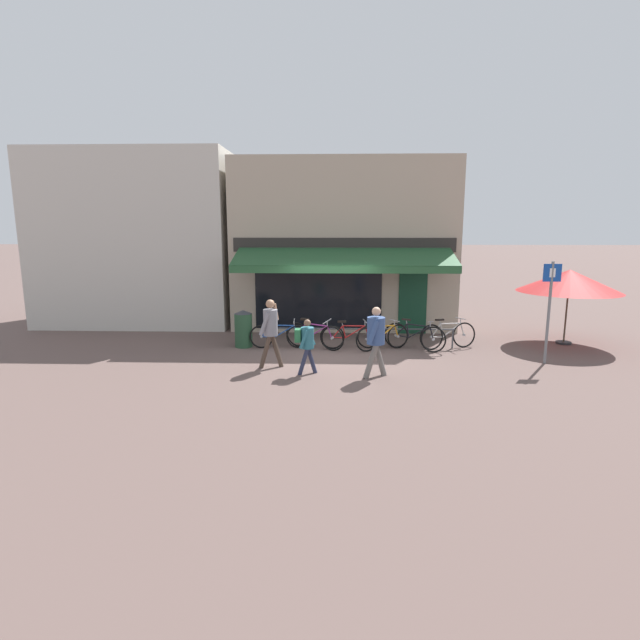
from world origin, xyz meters
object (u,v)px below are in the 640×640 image
(bicycle_orange, at_px, (382,337))
(bicycle_silver, at_px, (448,335))
(bicycle_blue, at_px, (280,336))
(bicycle_purple, at_px, (314,335))
(bicycle_black, at_px, (414,336))
(pedestrian_adult, at_px, (271,326))
(cafe_parasol, at_px, (569,281))
(litter_bin, at_px, (243,328))
(parking_sign, at_px, (550,302))
(bicycle_red, at_px, (351,336))
(pedestrian_child, at_px, (306,340))
(pedestrian_second_adult, at_px, (376,335))

(bicycle_orange, height_order, bicycle_silver, bicycle_silver)
(bicycle_silver, bearing_deg, bicycle_blue, 163.61)
(bicycle_purple, bearing_deg, bicycle_black, 25.13)
(bicycle_orange, xyz_separation_m, pedestrian_adult, (-2.90, -1.87, 0.67))
(bicycle_orange, height_order, cafe_parasol, cafe_parasol)
(litter_bin, distance_m, parking_sign, 8.20)
(cafe_parasol, bearing_deg, bicycle_orange, -170.19)
(bicycle_red, bearing_deg, pedestrian_child, -121.43)
(pedestrian_second_adult, height_order, parking_sign, parking_sign)
(bicycle_orange, bearing_deg, cafe_parasol, -15.20)
(bicycle_red, xyz_separation_m, pedestrian_second_adult, (0.50, -2.66, 0.62))
(pedestrian_adult, distance_m, pedestrian_second_adult, 2.61)
(pedestrian_adult, height_order, pedestrian_second_adult, pedestrian_adult)
(pedestrian_adult, relative_size, litter_bin, 1.59)
(bicycle_blue, bearing_deg, pedestrian_second_adult, -49.31)
(bicycle_black, bearing_deg, pedestrian_adult, -125.65)
(pedestrian_second_adult, height_order, litter_bin, pedestrian_second_adult)
(bicycle_blue, height_order, parking_sign, parking_sign)
(bicycle_silver, xyz_separation_m, pedestrian_second_adult, (-2.26, -2.79, 0.60))
(bicycle_purple, distance_m, pedestrian_adult, 2.23)
(bicycle_red, relative_size, cafe_parasol, 0.59)
(bicycle_black, bearing_deg, bicycle_blue, -152.94)
(bicycle_orange, height_order, pedestrian_second_adult, pedestrian_second_adult)
(pedestrian_second_adult, bearing_deg, bicycle_red, 98.25)
(pedestrian_adult, xyz_separation_m, litter_bin, (-1.07, 2.10, -0.51))
(bicycle_silver, distance_m, pedestrian_second_adult, 3.64)
(bicycle_purple, relative_size, parking_sign, 0.66)
(bicycle_red, relative_size, bicycle_black, 1.01)
(pedestrian_adult, bearing_deg, pedestrian_child, -21.93)
(bicycle_silver, distance_m, parking_sign, 2.87)
(pedestrian_second_adult, bearing_deg, parking_sign, 14.04)
(pedestrian_child, distance_m, parking_sign, 6.17)
(bicycle_silver, xyz_separation_m, cafe_parasol, (3.59, 0.72, 1.48))
(bicycle_red, height_order, cafe_parasol, cafe_parasol)
(bicycle_purple, relative_size, litter_bin, 1.60)
(bicycle_purple, bearing_deg, bicycle_red, 28.69)
(bicycle_purple, distance_m, bicycle_orange, 1.93)
(pedestrian_child, bearing_deg, bicycle_red, 65.58)
(bicycle_purple, distance_m, litter_bin, 2.06)
(bicycle_purple, height_order, cafe_parasol, cafe_parasol)
(bicycle_orange, distance_m, bicycle_silver, 1.88)
(pedestrian_child, height_order, cafe_parasol, cafe_parasol)
(pedestrian_adult, height_order, cafe_parasol, cafe_parasol)
(bicycle_silver, bearing_deg, bicycle_red, 164.48)
(bicycle_black, relative_size, pedestrian_second_adult, 1.01)
(bicycle_orange, xyz_separation_m, bicycle_black, (0.90, 0.05, 0.01))
(bicycle_blue, height_order, pedestrian_child, pedestrian_child)
(bicycle_blue, distance_m, bicycle_silver, 4.79)
(bicycle_silver, bearing_deg, parking_sign, -52.64)
(bicycle_blue, bearing_deg, pedestrian_adult, -92.64)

